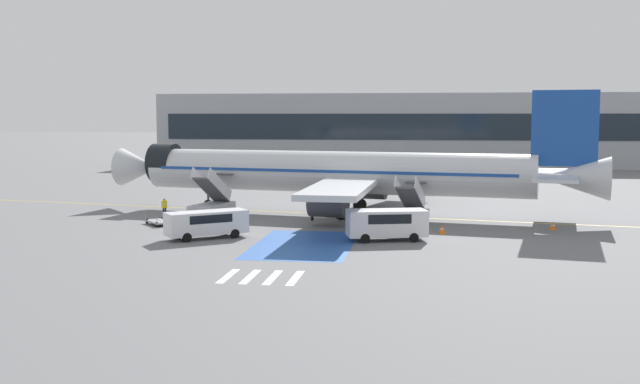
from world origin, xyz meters
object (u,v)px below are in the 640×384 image
Objects in this scene: terminal_building at (469,130)px; traffic_cone_1 at (553,226)px; boarding_stairs_forward at (212,204)px; service_van_1 at (387,222)px; ground_crew_1 at (164,206)px; traffic_cone_0 at (442,229)px; boarding_stairs_aft at (410,212)px; traffic_cone_2 at (364,222)px; service_van_0 at (207,222)px; baggage_cart at (160,222)px; airliner at (340,173)px; ground_crew_0 at (312,209)px; fuel_tanker at (411,174)px.

traffic_cone_1 is at bearing -88.13° from terminal_building.
boarding_stairs_forward is 18.35m from service_van_1.
traffic_cone_0 is at bearing 132.58° from ground_crew_1.
boarding_stairs_aft is 10.61m from traffic_cone_1.
traffic_cone_2 is (-2.06, 6.41, -0.95)m from service_van_1.
service_van_0 reaches higher than traffic_cone_0.
boarding_stairs_forward is 6.11m from baggage_cart.
ground_crew_0 is (-1.81, -3.95, -2.64)m from airliner.
airliner is at bearing 112.00° from traffic_cone_2.
terminal_building is at bearing 93.41° from boarding_stairs_aft.
service_van_0 is at bearing -138.95° from boarding_stairs_aft.
fuel_tanker is at bearing 163.69° from service_van_1.
service_van_0 is 16.72m from traffic_cone_0.
boarding_stairs_forward reaches higher than traffic_cone_2.
fuel_tanker is 34.76m from service_van_1.
baggage_cart is 0.03× the size of terminal_building.
boarding_stairs_forward is 0.05× the size of terminal_building.
traffic_cone_1 is at bearing -100.59° from airliner.
service_van_1 reaches higher than baggage_cart.
ground_crew_0 is at bearing 169.61° from fuel_tanker.
traffic_cone_1 is (30.83, -2.32, -0.64)m from ground_crew_1.
fuel_tanker is 16.11× the size of traffic_cone_0.
service_van_0 is (-13.75, -8.24, 0.16)m from boarding_stairs_aft.
fuel_tanker is (-0.48, 27.40, 0.88)m from boarding_stairs_aft.
ground_crew_1 is 16.98m from traffic_cone_2.
boarding_stairs_aft is at bearing 141.66° from ground_crew_1.
baggage_cart is 12.06m from ground_crew_0.
service_van_0 is 7.98m from baggage_cart.
service_van_0 is at bearing -105.67° from terminal_building.
traffic_cone_2 is 0.01× the size of terminal_building.
boarding_stairs_forward is 27.44m from traffic_cone_1.
baggage_cart is 1.77× the size of ground_crew_0.
boarding_stairs_aft is at bearing -34.37° from baggage_cart.
service_van_1 is at bearing -72.22° from traffic_cone_2.
baggage_cart is at bearing 6.43° from service_van_0.
ground_crew_1 is at bearing -148.11° from boarding_stairs_forward.
airliner is 14.60× the size of baggage_cart.
traffic_cone_1 is at bearing 103.83° from service_van_1.
traffic_cone_0 is (18.97, -6.82, -0.71)m from boarding_stairs_forward.
airliner is at bearing 148.08° from boarding_stairs_aft.
airliner is at bearing 161.52° from ground_crew_1.
airliner reaches higher than traffic_cone_0.
fuel_tanker is 6.08× the size of ground_crew_1.
service_van_0 reaches higher than traffic_cone_2.
airliner is at bearing -66.49° from service_van_0.
fuel_tanker is 1.80× the size of service_van_0.
baggage_cart is 4.91× the size of traffic_cone_1.
boarding_stairs_aft is at bearing 154.27° from service_van_1.
baggage_cart is at bearing 130.77° from ground_crew_0.
traffic_cone_1 is at bearing 20.35° from traffic_cone_0.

